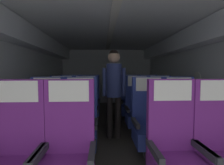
{
  "coord_description": "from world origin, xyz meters",
  "views": [
    {
      "loc": [
        -0.18,
        0.08,
        1.23
      ],
      "look_at": [
        0.03,
        3.77,
        0.99
      ],
      "focal_mm": 26.19,
      "sensor_mm": 36.0,
      "label": 1
    }
  ],
  "objects_px": {
    "seat_a_right_window": "(175,151)",
    "seat_b_right_window": "(150,124)",
    "seat_a_left_window": "(15,156)",
    "seat_a_right_aisle": "(223,151)",
    "seat_c_right_window": "(138,110)",
    "seat_b_right_aisle": "(181,123)",
    "seat_d_right_aisle": "(149,102)",
    "seat_b_left_aisle": "(80,125)",
    "seat_c_left_aisle": "(86,111)",
    "seat_c_right_aisle": "(161,110)",
    "flight_attendant": "(114,84)",
    "seat_d_left_window": "(70,103)",
    "seat_d_right_window": "(130,103)",
    "seat_b_left_window": "(46,126)",
    "seat_a_left_aisle": "(68,154)",
    "seat_d_left_aisle": "(90,103)",
    "seat_c_left_window": "(61,111)"
  },
  "relations": [
    {
      "from": "seat_a_left_window",
      "to": "seat_b_right_aisle",
      "type": "height_order",
      "value": "same"
    },
    {
      "from": "seat_a_right_aisle",
      "to": "seat_b_right_window",
      "type": "height_order",
      "value": "same"
    },
    {
      "from": "seat_b_right_aisle",
      "to": "seat_c_right_window",
      "type": "distance_m",
      "value": 0.95
    },
    {
      "from": "seat_a_right_window",
      "to": "seat_c_right_aisle",
      "type": "height_order",
      "value": "same"
    },
    {
      "from": "seat_a_right_window",
      "to": "seat_b_right_window",
      "type": "relative_size",
      "value": 1.0
    },
    {
      "from": "seat_a_left_window",
      "to": "seat_a_right_aisle",
      "type": "distance_m",
      "value": 1.93
    },
    {
      "from": "flight_attendant",
      "to": "seat_d_left_window",
      "type": "bearing_deg",
      "value": -57.97
    },
    {
      "from": "seat_a_left_window",
      "to": "seat_a_left_aisle",
      "type": "xyz_separation_m",
      "value": [
        0.47,
        0.0,
        0.0
      ]
    },
    {
      "from": "seat_a_right_window",
      "to": "seat_d_left_aisle",
      "type": "relative_size",
      "value": 1.0
    },
    {
      "from": "seat_a_left_aisle",
      "to": "seat_c_left_window",
      "type": "xyz_separation_m",
      "value": [
        -0.47,
        1.65,
        0.0
      ]
    },
    {
      "from": "seat_c_right_aisle",
      "to": "seat_a_left_aisle",
      "type": "bearing_deg",
      "value": -131.28
    },
    {
      "from": "seat_c_right_aisle",
      "to": "seat_d_right_aisle",
      "type": "bearing_deg",
      "value": 90.21
    },
    {
      "from": "seat_b_left_aisle",
      "to": "seat_b_left_window",
      "type": "bearing_deg",
      "value": -179.66
    },
    {
      "from": "seat_b_right_aisle",
      "to": "seat_b_left_aisle",
      "type": "bearing_deg",
      "value": -179.83
    },
    {
      "from": "seat_c_left_aisle",
      "to": "flight_attendant",
      "type": "xyz_separation_m",
      "value": [
        0.54,
        -0.14,
        0.53
      ]
    },
    {
      "from": "seat_a_right_window",
      "to": "seat_c_right_aisle",
      "type": "xyz_separation_m",
      "value": [
        0.46,
        1.67,
        0.0
      ]
    },
    {
      "from": "seat_a_left_window",
      "to": "flight_attendant",
      "type": "relative_size",
      "value": 0.71
    },
    {
      "from": "seat_c_right_aisle",
      "to": "seat_d_right_aisle",
      "type": "distance_m",
      "value": 0.82
    },
    {
      "from": "seat_b_right_aisle",
      "to": "seat_d_right_window",
      "type": "relative_size",
      "value": 1.0
    },
    {
      "from": "flight_attendant",
      "to": "seat_a_left_aisle",
      "type": "bearing_deg",
      "value": 56.97
    },
    {
      "from": "seat_d_right_window",
      "to": "flight_attendant",
      "type": "relative_size",
      "value": 0.71
    },
    {
      "from": "seat_b_right_aisle",
      "to": "seat_b_right_window",
      "type": "bearing_deg",
      "value": -179.13
    },
    {
      "from": "seat_a_right_window",
      "to": "seat_a_left_window",
      "type": "bearing_deg",
      "value": 179.86
    },
    {
      "from": "seat_c_right_window",
      "to": "seat_a_right_aisle",
      "type": "bearing_deg",
      "value": -74.81
    },
    {
      "from": "seat_a_left_aisle",
      "to": "seat_b_left_window",
      "type": "height_order",
      "value": "same"
    },
    {
      "from": "seat_b_left_window",
      "to": "seat_b_right_window",
      "type": "bearing_deg",
      "value": 0.0
    },
    {
      "from": "seat_b_right_window",
      "to": "seat_c_left_aisle",
      "type": "bearing_deg",
      "value": 140.18
    },
    {
      "from": "seat_b_left_window",
      "to": "flight_attendant",
      "type": "distance_m",
      "value": 1.33
    },
    {
      "from": "seat_a_left_window",
      "to": "seat_b_right_window",
      "type": "height_order",
      "value": "same"
    },
    {
      "from": "seat_b_left_aisle",
      "to": "seat_d_right_aisle",
      "type": "bearing_deg",
      "value": 48.81
    },
    {
      "from": "seat_a_left_aisle",
      "to": "seat_d_right_window",
      "type": "xyz_separation_m",
      "value": [
        0.99,
        2.48,
        0.0
      ]
    },
    {
      "from": "seat_a_left_window",
      "to": "seat_d_right_aisle",
      "type": "height_order",
      "value": "same"
    },
    {
      "from": "seat_a_left_window",
      "to": "seat_c_left_aisle",
      "type": "xyz_separation_m",
      "value": [
        0.46,
        1.66,
        0.0
      ]
    },
    {
      "from": "seat_a_left_aisle",
      "to": "seat_a_right_aisle",
      "type": "relative_size",
      "value": 1.0
    },
    {
      "from": "seat_d_left_aisle",
      "to": "seat_a_right_aisle",
      "type": "bearing_deg",
      "value": -59.76
    },
    {
      "from": "seat_b_right_aisle",
      "to": "seat_c_right_window",
      "type": "relative_size",
      "value": 1.0
    },
    {
      "from": "seat_a_right_aisle",
      "to": "seat_d_right_window",
      "type": "xyz_separation_m",
      "value": [
        -0.47,
        2.5,
        0.0
      ]
    },
    {
      "from": "seat_d_left_aisle",
      "to": "flight_attendant",
      "type": "relative_size",
      "value": 0.71
    },
    {
      "from": "seat_a_right_window",
      "to": "seat_c_left_window",
      "type": "height_order",
      "value": "same"
    },
    {
      "from": "seat_a_right_window",
      "to": "seat_c_right_aisle",
      "type": "bearing_deg",
      "value": 74.6
    },
    {
      "from": "seat_b_left_window",
      "to": "seat_b_right_aisle",
      "type": "bearing_deg",
      "value": 0.21
    },
    {
      "from": "seat_d_left_window",
      "to": "seat_d_left_aisle",
      "type": "height_order",
      "value": "same"
    },
    {
      "from": "seat_a_right_window",
      "to": "seat_b_right_window",
      "type": "xyz_separation_m",
      "value": [
        -0.01,
        0.82,
        0.0
      ]
    },
    {
      "from": "seat_a_left_window",
      "to": "seat_d_left_window",
      "type": "relative_size",
      "value": 1.0
    },
    {
      "from": "seat_d_left_window",
      "to": "seat_a_left_window",
      "type": "bearing_deg",
      "value": -89.71
    },
    {
      "from": "seat_a_left_aisle",
      "to": "seat_b_left_aisle",
      "type": "relative_size",
      "value": 1.0
    },
    {
      "from": "seat_b_left_window",
      "to": "seat_d_right_aisle",
      "type": "distance_m",
      "value": 2.56
    },
    {
      "from": "seat_c_left_window",
      "to": "seat_d_left_window",
      "type": "relative_size",
      "value": 1.0
    },
    {
      "from": "seat_b_left_window",
      "to": "flight_attendant",
      "type": "relative_size",
      "value": 0.71
    },
    {
      "from": "seat_c_left_aisle",
      "to": "seat_d_right_aisle",
      "type": "xyz_separation_m",
      "value": [
        1.48,
        0.83,
        0.0
      ]
    }
  ]
}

